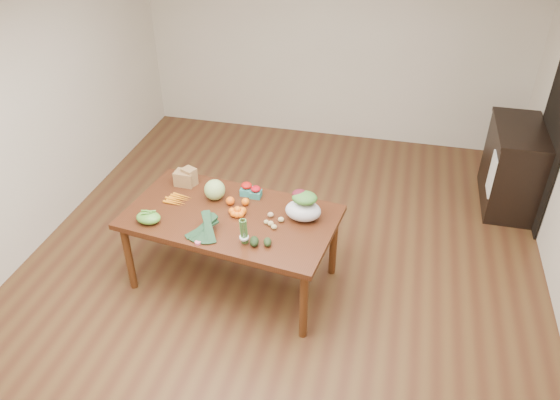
% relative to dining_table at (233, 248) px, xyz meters
% --- Properties ---
extents(floor, '(6.00, 6.00, 0.00)m').
position_rel_dining_table_xyz_m(floor, '(0.39, 0.21, -0.38)').
color(floor, brown).
rests_on(floor, ground).
extents(room_walls, '(5.02, 6.02, 2.70)m').
position_rel_dining_table_xyz_m(room_walls, '(0.39, 0.21, 0.97)').
color(room_walls, beige).
rests_on(room_walls, floor).
extents(dining_table, '(1.95, 1.25, 0.75)m').
position_rel_dining_table_xyz_m(dining_table, '(0.00, 0.00, 0.00)').
color(dining_table, '#421F0F').
rests_on(dining_table, floor).
extents(doorway_dark, '(0.02, 1.00, 2.10)m').
position_rel_dining_table_xyz_m(doorway_dark, '(2.87, 1.81, 0.68)').
color(doorway_dark, black).
rests_on(doorway_dark, floor).
extents(cabinet, '(0.52, 1.02, 0.94)m').
position_rel_dining_table_xyz_m(cabinet, '(2.61, 1.98, 0.10)').
color(cabinet, black).
rests_on(cabinet, floor).
extents(dish_towel, '(0.02, 0.28, 0.45)m').
position_rel_dining_table_xyz_m(dish_towel, '(2.35, 1.61, 0.18)').
color(dish_towel, white).
rests_on(dish_towel, cabinet).
extents(paper_bag, '(0.27, 0.23, 0.17)m').
position_rel_dining_table_xyz_m(paper_bag, '(-0.57, 0.38, 0.46)').
color(paper_bag, '#9E7A47').
rests_on(paper_bag, dining_table).
extents(cabbage, '(0.19, 0.19, 0.19)m').
position_rel_dining_table_xyz_m(cabbage, '(-0.22, 0.21, 0.47)').
color(cabbage, '#ABC471').
rests_on(cabbage, dining_table).
extents(strawberry_basket_a, '(0.12, 0.12, 0.10)m').
position_rel_dining_table_xyz_m(strawberry_basket_a, '(0.04, 0.35, 0.42)').
color(strawberry_basket_a, '#B5190C').
rests_on(strawberry_basket_a, dining_table).
extents(strawberry_basket_b, '(0.11, 0.11, 0.09)m').
position_rel_dining_table_xyz_m(strawberry_basket_b, '(0.14, 0.33, 0.42)').
color(strawberry_basket_b, '#B60C1D').
rests_on(strawberry_basket_b, dining_table).
extents(orange_a, '(0.08, 0.08, 0.08)m').
position_rel_dining_table_xyz_m(orange_a, '(-0.05, 0.15, 0.41)').
color(orange_a, orange).
rests_on(orange_a, dining_table).
extents(orange_b, '(0.07, 0.07, 0.07)m').
position_rel_dining_table_xyz_m(orange_b, '(0.08, 0.18, 0.41)').
color(orange_b, '#FA5B0F').
rests_on(orange_b, dining_table).
extents(orange_c, '(0.07, 0.07, 0.07)m').
position_rel_dining_table_xyz_m(orange_c, '(0.10, 0.04, 0.41)').
color(orange_c, '#ED5E0E').
rests_on(orange_c, dining_table).
extents(mandarin_cluster, '(0.20, 0.20, 0.09)m').
position_rel_dining_table_xyz_m(mandarin_cluster, '(0.06, 0.01, 0.42)').
color(mandarin_cluster, orange).
rests_on(mandarin_cluster, dining_table).
extents(carrots, '(0.24, 0.22, 0.03)m').
position_rel_dining_table_xyz_m(carrots, '(-0.54, 0.10, 0.39)').
color(carrots, orange).
rests_on(carrots, dining_table).
extents(snap_pea_bag, '(0.22, 0.16, 0.10)m').
position_rel_dining_table_xyz_m(snap_pea_bag, '(-0.65, -0.27, 0.42)').
color(snap_pea_bag, '#4D9A34').
rests_on(snap_pea_bag, dining_table).
extents(kale_bunch, '(0.37, 0.44, 0.16)m').
position_rel_dining_table_xyz_m(kale_bunch, '(-0.12, -0.35, 0.45)').
color(kale_bunch, '#15311E').
rests_on(kale_bunch, dining_table).
extents(asparagus_bundle, '(0.09, 0.13, 0.26)m').
position_rel_dining_table_xyz_m(asparagus_bundle, '(0.23, -0.36, 0.50)').
color(asparagus_bundle, '#4A7C39').
rests_on(asparagus_bundle, dining_table).
extents(potato_a, '(0.04, 0.04, 0.04)m').
position_rel_dining_table_xyz_m(potato_a, '(0.34, -0.05, 0.39)').
color(potato_a, tan).
rests_on(potato_a, dining_table).
extents(potato_b, '(0.05, 0.05, 0.05)m').
position_rel_dining_table_xyz_m(potato_b, '(0.38, -0.07, 0.40)').
color(potato_b, tan).
rests_on(potato_b, dining_table).
extents(potato_c, '(0.05, 0.05, 0.05)m').
position_rel_dining_table_xyz_m(potato_c, '(0.45, 0.00, 0.40)').
color(potato_c, tan).
rests_on(potato_c, dining_table).
extents(potato_d, '(0.06, 0.05, 0.05)m').
position_rel_dining_table_xyz_m(potato_d, '(0.35, 0.05, 0.40)').
color(potato_d, tan).
rests_on(potato_d, dining_table).
extents(potato_e, '(0.05, 0.05, 0.04)m').
position_rel_dining_table_xyz_m(potato_e, '(0.42, -0.11, 0.40)').
color(potato_e, tan).
rests_on(potato_e, dining_table).
extents(avocado_a, '(0.10, 0.13, 0.07)m').
position_rel_dining_table_xyz_m(avocado_a, '(0.32, -0.36, 0.41)').
color(avocado_a, black).
rests_on(avocado_a, dining_table).
extents(avocado_b, '(0.09, 0.11, 0.06)m').
position_rel_dining_table_xyz_m(avocado_b, '(0.42, -0.33, 0.41)').
color(avocado_b, black).
rests_on(avocado_b, dining_table).
extents(salad_bag, '(0.34, 0.27, 0.24)m').
position_rel_dining_table_xyz_m(salad_bag, '(0.63, 0.09, 0.50)').
color(salad_bag, silver).
rests_on(salad_bag, dining_table).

